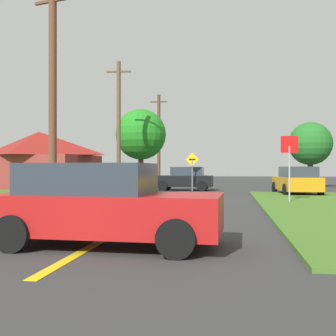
{
  "coord_description": "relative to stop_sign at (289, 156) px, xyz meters",
  "views": [
    {
      "loc": [
        2.67,
        -20.26,
        1.52
      ],
      "look_at": [
        -0.84,
        3.05,
        1.54
      ],
      "focal_mm": 44.59,
      "sensor_mm": 36.0,
      "label": 1
    }
  ],
  "objects": [
    {
      "name": "ground_plane",
      "position": [
        -5.2,
        1.6,
        -2.06
      ],
      "size": [
        120.0,
        120.0,
        0.0
      ],
      "primitive_type": "plane",
      "color": "#343434"
    },
    {
      "name": "parked_car_near_building",
      "position": [
        -10.94,
        3.96,
        -1.25
      ],
      "size": [
        4.59,
        2.26,
        1.62
      ],
      "rotation": [
        0.0,
        0.0,
        -0.02
      ],
      "color": "white",
      "rests_on": "ground"
    },
    {
      "name": "car_on_crossroad",
      "position": [
        1.26,
        6.31,
        -1.25
      ],
      "size": [
        2.44,
        4.61,
        1.62
      ],
      "rotation": [
        0.0,
        0.0,
        1.66
      ],
      "color": "orange",
      "rests_on": "ground"
    },
    {
      "name": "utility_pole_far",
      "position": [
        -10.06,
        24.85,
        2.7
      ],
      "size": [
        1.8,
        0.34,
        9.33
      ],
      "color": "brown",
      "rests_on": "ground"
    },
    {
      "name": "stop_sign",
      "position": [
        0.0,
        0.0,
        0.0
      ],
      "size": [
        0.73,
        0.14,
        2.93
      ],
      "rotation": [
        0.0,
        0.0,
        3.0
      ],
      "color": "#9EA0A8",
      "rests_on": "ground"
    },
    {
      "name": "pine_tree_center",
      "position": [
        3.67,
        15.39,
        1.4
      ],
      "size": [
        3.38,
        3.38,
        5.16
      ],
      "color": "brown",
      "rests_on": "ground"
    },
    {
      "name": "car_behind_on_main_road",
      "position": [
        -5.0,
        -10.76,
        -1.25
      ],
      "size": [
        4.47,
        2.2,
        1.62
      ],
      "rotation": [
        0.0,
        0.0,
        -0.03
      ],
      "color": "red",
      "rests_on": "ground"
    },
    {
      "name": "direction_sign",
      "position": [
        -5.03,
        8.69,
        -0.46
      ],
      "size": [
        0.9,
        0.19,
        2.56
      ],
      "color": "slate",
      "rests_on": "ground"
    },
    {
      "name": "lane_stripe_center",
      "position": [
        -5.2,
        -6.4,
        -2.05
      ],
      "size": [
        0.2,
        14.0,
        0.01
      ],
      "primitive_type": "cube",
      "color": "yellow",
      "rests_on": "ground"
    },
    {
      "name": "utility_pole_near",
      "position": [
        -9.9,
        -2.14,
        2.69
      ],
      "size": [
        1.77,
        0.57,
        9.29
      ],
      "color": "brown",
      "rests_on": "ground"
    },
    {
      "name": "car_approaching_junction",
      "position": [
        -5.66,
        10.07,
        -1.25
      ],
      "size": [
        3.97,
        2.16,
        1.62
      ],
      "rotation": [
        0.0,
        0.0,
        3.11
      ],
      "color": "black",
      "rests_on": "ground"
    },
    {
      "name": "utility_pole_mid",
      "position": [
        -10.75,
        11.35,
        2.79
      ],
      "size": [
        1.8,
        0.3,
        9.47
      ],
      "color": "brown",
      "rests_on": "ground"
    },
    {
      "name": "barn",
      "position": [
        -16.83,
        10.95,
        0.09
      ],
      "size": [
        8.73,
        6.51,
        4.29
      ],
      "color": "maroon",
      "rests_on": "ground"
    },
    {
      "name": "oak_tree_left",
      "position": [
        -10.3,
        17.02,
        2.42
      ],
      "size": [
        4.42,
        4.42,
        6.71
      ],
      "color": "brown",
      "rests_on": "ground"
    }
  ]
}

